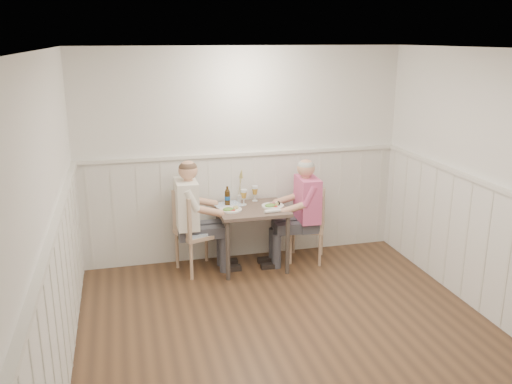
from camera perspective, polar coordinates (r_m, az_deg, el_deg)
ground_plane at (r=5.10m, az=4.64°, el=-15.93°), size 4.50×4.50×0.00m
room_shell at (r=4.49m, az=5.07°, el=0.76°), size 4.04×4.54×2.60m
wainscot at (r=5.37m, az=2.43°, el=-5.92°), size 4.00×4.49×1.34m
dining_table at (r=6.43m, az=-0.44°, el=-2.60°), size 0.81×0.70×0.75m
chair_right at (r=6.72m, az=5.85°, el=-3.29°), size 0.55×0.55×0.89m
chair_left at (r=6.39m, az=-6.57°, el=-3.92°), size 0.58×0.58×0.97m
man_in_pink at (r=6.61m, az=5.03°, el=-2.92°), size 0.63×0.44×1.33m
diner_cream at (r=6.37m, az=-6.86°, el=-3.53°), size 0.63×0.44×1.38m
plate_man at (r=6.43m, az=1.71°, el=-1.39°), size 0.27×0.27×0.07m
plate_diner at (r=6.29m, az=-2.75°, el=-1.80°), size 0.26×0.26×0.06m
beer_glass_a at (r=6.63m, az=-0.12°, el=0.12°), size 0.08×0.08×0.19m
beer_glass_b at (r=6.48m, az=-1.29°, el=-0.27°), size 0.08×0.08×0.19m
beer_bottle at (r=6.48m, az=-3.03°, el=-0.51°), size 0.07×0.07×0.23m
rolled_napkin at (r=6.22m, az=1.74°, el=-2.01°), size 0.19×0.06×0.04m
grass_vase at (r=6.57m, az=-1.79°, el=0.52°), size 0.05×0.05×0.42m
gingham_mat at (r=6.51m, az=-2.97°, el=-1.34°), size 0.38×0.33×0.01m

